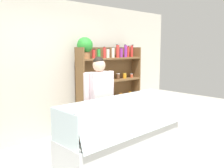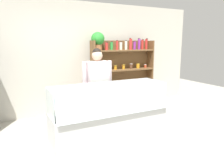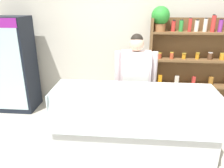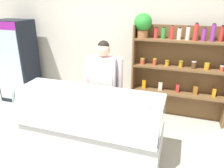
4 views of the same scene
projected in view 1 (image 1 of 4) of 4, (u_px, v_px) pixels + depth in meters
The scene contains 5 objects.
ground_plane at pixel (130, 164), 3.83m from camera, with size 12.00×12.00×0.00m, color #B7B2A3.
back_wall at pixel (59, 69), 5.03m from camera, with size 6.80×0.10×2.70m, color beige.
shelving_unit at pixel (105, 76), 5.52m from camera, with size 1.74×0.32×1.98m.
deli_display_case at pixel (122, 143), 3.84m from camera, with size 2.10×0.71×1.01m.
shop_clerk at pixel (99, 96), 4.17m from camera, with size 0.63×0.25×1.62m.
Camera 1 is at (-2.70, -2.42, 1.77)m, focal length 40.00 mm.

